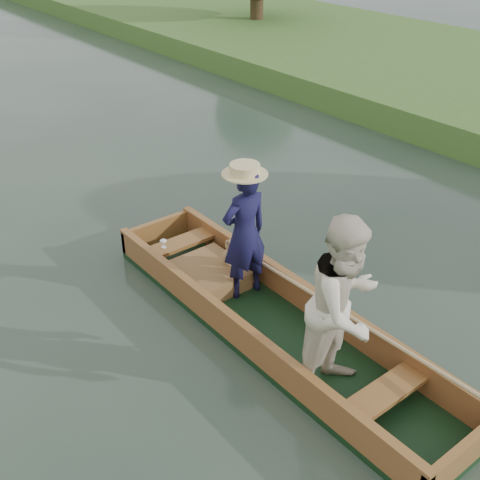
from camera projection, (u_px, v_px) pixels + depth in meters
ground at (272, 332)px, 6.88m from camera, size 120.00×120.00×0.00m
trees_far at (11, 2)px, 11.09m from camera, size 21.82×11.39×4.20m
punt at (292, 296)px, 6.31m from camera, size 1.17×5.00×1.98m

